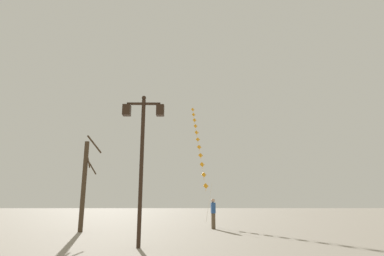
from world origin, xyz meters
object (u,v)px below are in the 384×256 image
(kite_train, at_px, (199,145))
(bare_tree, at_px, (84,183))
(twin_lantern_lamp_post, at_px, (142,140))
(kite_flyer, at_px, (213,213))

(kite_train, distance_m, bare_tree, 12.89)
(twin_lantern_lamp_post, bearing_deg, bare_tree, 122.89)
(kite_train, height_order, bare_tree, kite_train)
(bare_tree, bearing_deg, kite_train, 58.06)
(kite_flyer, distance_m, bare_tree, 7.42)
(twin_lantern_lamp_post, xyz_separation_m, bare_tree, (-3.88, 6.00, -1.16))
(kite_flyer, relative_size, bare_tree, 0.33)
(kite_flyer, bearing_deg, bare_tree, 101.55)
(twin_lantern_lamp_post, distance_m, kite_flyer, 8.91)
(kite_train, bearing_deg, twin_lantern_lamp_post, -99.03)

